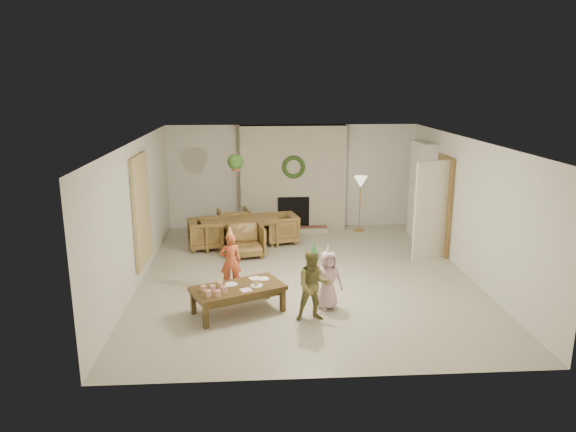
{
  "coord_description": "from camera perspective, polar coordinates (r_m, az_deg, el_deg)",
  "views": [
    {
      "loc": [
        -0.91,
        -9.25,
        3.51
      ],
      "look_at": [
        -0.3,
        0.4,
        1.05
      ],
      "focal_mm": 33.21,
      "sensor_mm": 36.0,
      "label": 1
    }
  ],
  "objects": [
    {
      "name": "fireplace_firebox",
      "position": [
        12.78,
        0.58,
        0.42
      ],
      "size": [
        0.75,
        0.12,
        0.75
      ],
      "primitive_type": "cube",
      "color": "black",
      "rests_on": "floor"
    },
    {
      "name": "wall_front",
      "position": [
        6.25,
        5.03,
        -7.01
      ],
      "size": [
        7.0,
        0.0,
        7.0
      ],
      "primitive_type": "plane",
      "rotation": [
        -1.57,
        0.0,
        0.0
      ],
      "color": "silver",
      "rests_on": "floor"
    },
    {
      "name": "dining_chair_near",
      "position": [
        10.96,
        -4.5,
        -2.67
      ],
      "size": [
        0.83,
        0.84,
        0.65
      ],
      "primitive_type": "imported",
      "rotation": [
        0.0,
        0.0,
        0.21
      ],
      "color": "brown",
      "rests_on": "floor"
    },
    {
      "name": "coffee_leg_fl",
      "position": [
        7.97,
        -8.8,
        -10.59
      ],
      "size": [
        0.1,
        0.1,
        0.36
      ],
      "primitive_type": "cube",
      "rotation": [
        0.0,
        0.0,
        0.43
      ],
      "color": "#4C3819",
      "rests_on": "floor"
    },
    {
      "name": "cup_a",
      "position": [
        7.99,
        -8.52,
        -8.21
      ],
      "size": [
        0.1,
        0.1,
        0.1
      ],
      "primitive_type": "cylinder",
      "rotation": [
        0.0,
        0.0,
        0.43
      ],
      "color": "white",
      "rests_on": "coffee_table_top"
    },
    {
      "name": "hanging_plant_foliage",
      "position": [
        10.88,
        -5.66,
        5.8
      ],
      "size": [
        0.32,
        0.32,
        0.32
      ],
      "primitive_type": "sphere",
      "color": "#274D19",
      "rests_on": "hanging_plant_pot"
    },
    {
      "name": "dining_chair_left",
      "position": [
        11.55,
        -8.79,
        -1.9
      ],
      "size": [
        0.84,
        0.83,
        0.65
      ],
      "primitive_type": "imported",
      "rotation": [
        0.0,
        0.0,
        1.78
      ],
      "color": "brown",
      "rests_on": "floor"
    },
    {
      "name": "cup_b",
      "position": [
        8.18,
        -9.04,
        -7.69
      ],
      "size": [
        0.1,
        0.1,
        0.1
      ],
      "primitive_type": "cylinder",
      "rotation": [
        0.0,
        0.0,
        0.43
      ],
      "color": "white",
      "rests_on": "coffee_table_top"
    },
    {
      "name": "curtain_panel",
      "position": [
        9.93,
        -15.43,
        0.6
      ],
      "size": [
        0.06,
        1.2,
        2.0
      ],
      "primitive_type": "cube",
      "color": "beige",
      "rests_on": "wall_left"
    },
    {
      "name": "cup_d",
      "position": [
        8.17,
        -8.06,
        -7.68
      ],
      "size": [
        0.1,
        0.1,
        0.1
      ],
      "primitive_type": "cylinder",
      "rotation": [
        0.0,
        0.0,
        0.43
      ],
      "color": "white",
      "rests_on": "coffee_table_top"
    },
    {
      "name": "coffee_table_top",
      "position": [
        8.33,
        -5.39,
        -7.74
      ],
      "size": [
        1.56,
        1.21,
        0.06
      ],
      "primitive_type": "cube",
      "rotation": [
        0.0,
        0.0,
        0.43
      ],
      "color": "#4C3819",
      "rests_on": "floor"
    },
    {
      "name": "dining_chair_far",
      "position": [
        12.35,
        -5.81,
        -0.74
      ],
      "size": [
        0.83,
        0.84,
        0.65
      ],
      "primitive_type": "imported",
      "rotation": [
        0.0,
        0.0,
        3.35
      ],
      "color": "brown",
      "rests_on": "floor"
    },
    {
      "name": "bookshelf_shelf_c",
      "position": [
        12.35,
        14.06,
        3.3
      ],
      "size": [
        0.3,
        0.92,
        0.03
      ],
      "primitive_type": "cube",
      "color": "white",
      "rests_on": "bookshelf_carcass"
    },
    {
      "name": "floor",
      "position": [
        9.94,
        1.88,
        -6.42
      ],
      "size": [
        7.0,
        7.0,
        0.0
      ],
      "primitive_type": "plane",
      "color": "#B7B29E",
      "rests_on": "ground"
    },
    {
      "name": "coffee_leg_fr",
      "position": [
        8.43,
        -0.57,
        -9.0
      ],
      "size": [
        0.1,
        0.1,
        0.36
      ],
      "primitive_type": "cube",
      "rotation": [
        0.0,
        0.0,
        0.43
      ],
      "color": "#4C3819",
      "rests_on": "floor"
    },
    {
      "name": "party_hat_plaid",
      "position": [
        7.81,
        2.8,
        -3.47
      ],
      "size": [
        0.16,
        0.16,
        0.18
      ],
      "primitive_type": "cone",
      "rotation": [
        0.0,
        0.0,
        -0.3
      ],
      "color": "#4EB855",
      "rests_on": "child_plaid"
    },
    {
      "name": "hanging_plant_cord",
      "position": [
        10.85,
        -5.69,
        7.0
      ],
      "size": [
        0.01,
        0.01,
        0.7
      ],
      "primitive_type": "cylinder",
      "color": "tan",
      "rests_on": "ceiling"
    },
    {
      "name": "bookshelf_carcass",
      "position": [
        12.38,
        14.11,
        2.62
      ],
      "size": [
        0.3,
        1.0,
        2.2
      ],
      "primitive_type": "cube",
      "color": "white",
      "rests_on": "floor"
    },
    {
      "name": "dining_table",
      "position": [
        11.66,
        -5.19,
        -1.79
      ],
      "size": [
        1.83,
        1.26,
        0.59
      ],
      "primitive_type": "imported",
      "rotation": [
        0.0,
        0.0,
        0.21
      ],
      "color": "brown",
      "rests_on": "floor"
    },
    {
      "name": "coffee_table_apron",
      "position": [
        8.36,
        -5.38,
        -8.21
      ],
      "size": [
        1.42,
        1.07,
        0.09
      ],
      "primitive_type": "cube",
      "rotation": [
        0.0,
        0.0,
        0.43
      ],
      "color": "#4C3819",
      "rests_on": "floor"
    },
    {
      "name": "fireplace_wreath",
      "position": [
        12.51,
        0.61,
        5.26
      ],
      "size": [
        0.54,
        0.1,
        0.54
      ],
      "primitive_type": "torus",
      "rotation": [
        1.57,
        0.0,
        0.0
      ],
      "color": "#214118",
      "rests_on": "fireplace_mass"
    },
    {
      "name": "plate_b",
      "position": [
        8.33,
        -3.39,
        -7.44
      ],
      "size": [
        0.26,
        0.26,
        0.01
      ],
      "primitive_type": "cylinder",
      "rotation": [
        0.0,
        0.0,
        0.43
      ],
      "color": "white",
      "rests_on": "coffee_table_top"
    },
    {
      "name": "door_leaf",
      "position": [
        10.95,
        15.07,
        0.52
      ],
      "size": [
        0.77,
        0.32,
        2.0
      ],
      "primitive_type": "cube",
      "rotation": [
        0.0,
        0.0,
        -1.22
      ],
      "color": "beige",
      "rests_on": "floor"
    },
    {
      "name": "party_hat_pink",
      "position": [
        8.28,
        4.37,
        -3.54
      ],
      "size": [
        0.13,
        0.13,
        0.17
      ],
      "primitive_type": "cone",
      "rotation": [
        0.0,
        0.0,
        0.06
      ],
      "color": "#AFAFB6",
      "rests_on": "child_pink"
    },
    {
      "name": "bookshelf_shelf_b",
      "position": [
        12.43,
        13.95,
        1.49
      ],
      "size": [
        0.3,
        0.92,
        0.03
      ],
      "primitive_type": "cube",
      "color": "white",
      "rests_on": "bookshelf_carcass"
    },
    {
      "name": "coffee_leg_br",
      "position": [
        8.9,
        -2.29,
        -7.71
      ],
      "size": [
        0.1,
        0.1,
        0.36
      ],
      "primitive_type": "cube",
      "rotation": [
        0.0,
        0.0,
        0.43
      ],
      "color": "#4C3819",
      "rests_on": "floor"
    },
    {
      "name": "hanging_plant_pot",
      "position": [
        10.9,
        -5.64,
        5.17
      ],
      "size": [
        0.16,
        0.16,
        0.12
      ],
      "primitive_type": "cylinder",
      "color": "brown",
      "rests_on": "hanging_plant_cord"
    },
    {
      "name": "child_red",
      "position": [
        9.21,
        -6.17,
        -4.89
      ],
      "size": [
        0.38,
        0.27,
        1.0
      ],
      "primitive_type": "imported",
      "rotation": [
        0.0,
        0.0,
        3.22
      ],
      "color": "#B54A26",
      "rests_on": "floor"
    },
    {
      "name": "wall_left",
      "position": [
        9.75,
        -15.89,
        0.31
      ],
      "size": [
        0.0,
        7.0,
        7.0
      ],
      "primitive_type": "plane",
      "rotation": [
        1.57,
        0.0,
        1.57
      ],
      "color": "silver",
      "rests_on": "floor"
    },
    {
      "name": "child_plaid",
      "position": [
        8.01,
        2.75,
        -7.47
      ],
      "size": [
        0.55,
        0.44,
        1.09
      ],
      "primitive_type": "imported",
      "rotation": [
        0.0,
        0.0,
        0.05
      ],
      "color": "#985D29",
      "rests_on": "floor"
    },
    {
      "name": "fireplace_mass",
      "position": [
        12.79,
        0.53,
        4.09
      ],
      "size": [
        2.5,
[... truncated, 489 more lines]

